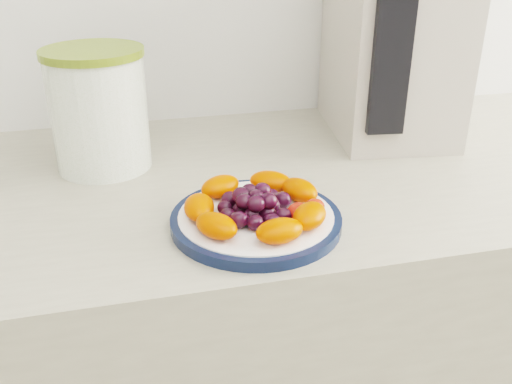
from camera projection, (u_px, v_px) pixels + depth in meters
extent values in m
cube|color=#A59E89|center=(262.00, 380.00, 1.12)|extent=(3.50, 0.60, 0.90)
cylinder|color=#0D1935|center=(256.00, 220.00, 0.76)|extent=(0.23, 0.23, 0.01)
cylinder|color=white|center=(256.00, 220.00, 0.76)|extent=(0.21, 0.21, 0.02)
cylinder|color=#4E6A25|center=(99.00, 113.00, 0.91)|extent=(0.16, 0.16, 0.18)
cylinder|color=olive|center=(92.00, 52.00, 0.86)|extent=(0.16, 0.16, 0.01)
cube|color=#B1A79A|center=(393.00, 38.00, 1.03)|extent=(0.24, 0.30, 0.35)
cube|color=black|center=(392.00, 54.00, 0.89)|extent=(0.06, 0.03, 0.26)
ellipsoid|color=#EA3200|center=(300.00, 190.00, 0.79)|extent=(0.06, 0.07, 0.03)
ellipsoid|color=#EA3200|center=(270.00, 181.00, 0.82)|extent=(0.07, 0.06, 0.03)
ellipsoid|color=#EA3200|center=(220.00, 186.00, 0.80)|extent=(0.07, 0.06, 0.03)
ellipsoid|color=#EA3200|center=(199.00, 207.00, 0.75)|extent=(0.05, 0.07, 0.03)
ellipsoid|color=#EA3200|center=(216.00, 226.00, 0.70)|extent=(0.07, 0.07, 0.03)
ellipsoid|color=#EA3200|center=(280.00, 231.00, 0.69)|extent=(0.07, 0.05, 0.03)
ellipsoid|color=#EA3200|center=(309.00, 216.00, 0.73)|extent=(0.07, 0.07, 0.03)
ellipsoid|color=black|center=(256.00, 208.00, 0.76)|extent=(0.02, 0.02, 0.02)
ellipsoid|color=black|center=(271.00, 205.00, 0.76)|extent=(0.02, 0.02, 0.02)
ellipsoid|color=black|center=(260.00, 201.00, 0.77)|extent=(0.02, 0.02, 0.02)
ellipsoid|color=black|center=(245.00, 202.00, 0.77)|extent=(0.02, 0.02, 0.02)
ellipsoid|color=black|center=(240.00, 209.00, 0.75)|extent=(0.02, 0.02, 0.02)
ellipsoid|color=black|center=(251.00, 215.00, 0.74)|extent=(0.02, 0.02, 0.02)
ellipsoid|color=black|center=(267.00, 213.00, 0.74)|extent=(0.02, 0.02, 0.02)
ellipsoid|color=black|center=(283.00, 200.00, 0.77)|extent=(0.02, 0.02, 0.02)
ellipsoid|color=black|center=(272.00, 196.00, 0.79)|extent=(0.02, 0.02, 0.02)
ellipsoid|color=black|center=(257.00, 193.00, 0.79)|extent=(0.02, 0.02, 0.02)
ellipsoid|color=black|center=(242.00, 195.00, 0.79)|extent=(0.02, 0.02, 0.02)
ellipsoid|color=black|center=(230.00, 199.00, 0.77)|extent=(0.02, 0.02, 0.02)
ellipsoid|color=black|center=(225.00, 208.00, 0.76)|extent=(0.02, 0.02, 0.02)
ellipsoid|color=black|center=(228.00, 215.00, 0.74)|extent=(0.02, 0.02, 0.02)
ellipsoid|color=black|center=(239.00, 220.00, 0.72)|extent=(0.02, 0.02, 0.02)
ellipsoid|color=black|center=(255.00, 223.00, 0.72)|extent=(0.02, 0.02, 0.02)
ellipsoid|color=black|center=(272.00, 221.00, 0.72)|extent=(0.02, 0.02, 0.02)
ellipsoid|color=black|center=(283.00, 215.00, 0.74)|extent=(0.02, 0.02, 0.02)
ellipsoid|color=black|center=(256.00, 197.00, 0.75)|extent=(0.02, 0.02, 0.02)
ellipsoid|color=black|center=(262.00, 191.00, 0.76)|extent=(0.02, 0.02, 0.02)
ellipsoid|color=black|center=(249.00, 191.00, 0.76)|extent=(0.02, 0.02, 0.02)
ellipsoid|color=black|center=(241.00, 195.00, 0.75)|extent=(0.02, 0.02, 0.02)
ellipsoid|color=black|center=(244.00, 201.00, 0.74)|extent=(0.02, 0.02, 0.02)
ellipsoid|color=black|center=(256.00, 204.00, 0.73)|extent=(0.02, 0.02, 0.02)
ellipsoid|color=black|center=(268.00, 201.00, 0.74)|extent=(0.02, 0.02, 0.02)
ellipsoid|color=red|center=(299.00, 211.00, 0.74)|extent=(0.03, 0.03, 0.02)
ellipsoid|color=red|center=(314.00, 207.00, 0.75)|extent=(0.04, 0.03, 0.02)
ellipsoid|color=red|center=(311.00, 217.00, 0.73)|extent=(0.04, 0.04, 0.02)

